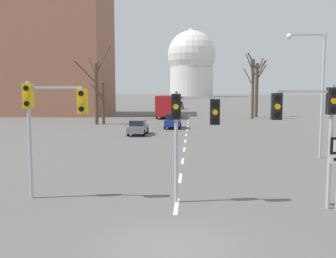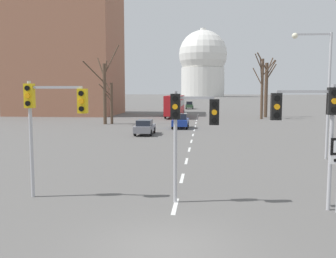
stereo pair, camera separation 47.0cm
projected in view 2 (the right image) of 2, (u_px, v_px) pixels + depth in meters
The scene contains 28 objects.
ground_plane at pixel (165, 249), 10.19m from camera, with size 800.00×800.00×0.00m, color #5E5B59.
lane_stripe_0 at pixel (175, 206), 13.92m from camera, with size 0.16×2.00×0.01m, color silver.
lane_stripe_1 at pixel (182, 178), 18.38m from camera, with size 0.16×2.00×0.01m, color silver.
lane_stripe_2 at pixel (186, 161), 22.84m from camera, with size 0.16×2.00×0.01m, color silver.
lane_stripe_3 at pixel (189, 149), 27.29m from camera, with size 0.16×2.00×0.01m, color silver.
lane_stripe_4 at pixel (191, 141), 31.75m from camera, with size 0.16×2.00×0.01m, color silver.
lane_stripe_5 at pixel (193, 135), 36.20m from camera, with size 0.16×2.00×0.01m, color silver.
lane_stripe_6 at pixel (194, 130), 40.66m from camera, with size 0.16×2.00×0.01m, color silver.
lane_stripe_7 at pixel (195, 126), 45.11m from camera, with size 0.16×2.00×0.01m, color silver.
lane_stripe_8 at pixel (196, 123), 49.57m from camera, with size 0.16×2.00×0.01m, color silver.
lane_stripe_9 at pixel (197, 120), 54.03m from camera, with size 0.16×2.00×0.01m, color silver.
lane_stripe_10 at pixel (197, 118), 58.48m from camera, with size 0.16×2.00×0.01m, color silver.
lane_stripe_11 at pixel (198, 116), 62.94m from camera, with size 0.16×2.00×0.01m, color silver.
lane_stripe_12 at pixel (198, 114), 67.39m from camera, with size 0.16×2.00×0.01m, color silver.
traffic_signal_near_right at pixel (312, 116), 13.20m from camera, with size 2.30×0.34×4.50m.
traffic_signal_centre_tall at pixel (189, 119), 14.06m from camera, with size 1.82×0.34×4.27m.
traffic_signal_near_left at pixel (49, 110), 14.73m from camera, with size 2.51×0.34×4.67m.
street_lamp_right at pixel (322, 81), 23.07m from camera, with size 2.42×0.36×7.82m.
sedan_near_left at pixel (180, 121), 42.60m from camera, with size 1.82×4.15×1.70m.
sedan_near_right at pixel (145, 127), 36.44m from camera, with size 1.70×4.06×1.45m.
sedan_mid_centre at pixel (190, 105), 87.32m from camera, with size 1.72×4.19×1.77m.
city_bus at pixel (175, 105), 59.98m from camera, with size 2.66×10.80×3.48m.
bare_tree_left_near at pixel (104, 89), 47.40m from camera, with size 3.80×3.79×10.11m.
bare_tree_right_near at pixel (262, 86), 55.93m from camera, with size 3.14×5.49×9.75m.
bare_tree_left_far at pixel (111, 102), 48.07m from camera, with size 1.55×1.82×5.41m.
bare_tree_right_far at pixel (266, 87), 59.89m from camera, with size 3.47×2.55×10.25m.
capitol_dome at pixel (203, 64), 257.00m from camera, with size 32.97×32.97×46.57m.
apartment_block_left at pixel (67, 53), 66.62m from camera, with size 18.00×14.00×21.82m, color #9E664C.
Camera 2 is at (1.03, -9.75, 4.29)m, focal length 40.00 mm.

